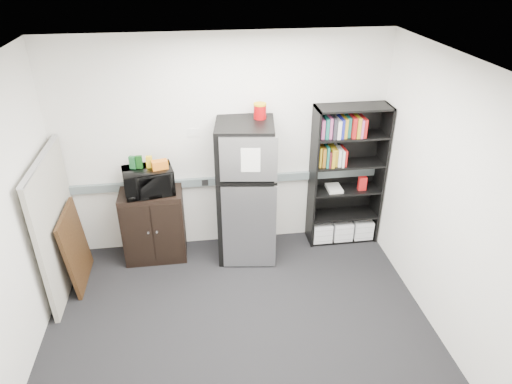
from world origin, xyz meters
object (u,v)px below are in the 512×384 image
at_px(cubicle_partition, 56,225).
at_px(cabinet, 154,225).
at_px(bookshelf, 346,178).
at_px(refrigerator, 246,192).
at_px(microwave, 148,181).

relative_size(cubicle_partition, cabinet, 1.75).
relative_size(bookshelf, refrigerator, 1.05).
bearing_deg(refrigerator, cubicle_partition, -163.29).
distance_m(cubicle_partition, cabinet, 1.13).
xyz_separation_m(microwave, refrigerator, (1.14, -0.06, -0.20)).
height_order(cabinet, microwave, microwave).
xyz_separation_m(cubicle_partition, microwave, (0.99, 0.40, 0.27)).
xyz_separation_m(bookshelf, cabinet, (-2.44, -0.06, -0.45)).
bearing_deg(microwave, bookshelf, -8.86).
height_order(bookshelf, microwave, bookshelf).
bearing_deg(refrigerator, microwave, -175.63).
bearing_deg(refrigerator, bookshelf, 13.94).
bearing_deg(bookshelf, cubicle_partition, -171.94).
bearing_deg(refrigerator, cabinet, -176.43).
height_order(bookshelf, refrigerator, bookshelf).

